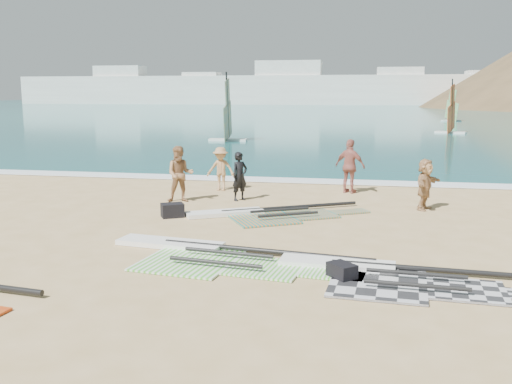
% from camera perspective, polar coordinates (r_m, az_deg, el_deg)
% --- Properties ---
extents(ground, '(300.00, 300.00, 0.00)m').
position_cam_1_polar(ground, '(11.04, 1.35, -8.86)').
color(ground, tan).
rests_on(ground, ground).
extents(sea, '(300.00, 240.00, 0.06)m').
position_cam_1_polar(sea, '(142.36, 10.37, 8.39)').
color(sea, '#0B4652').
rests_on(sea, ground).
extents(surf_line, '(300.00, 1.20, 0.04)m').
position_cam_1_polar(surf_line, '(22.95, 6.49, 0.98)').
color(surf_line, white).
rests_on(surf_line, ground).
extents(far_town, '(160.00, 8.00, 12.00)m').
position_cam_1_polar(far_town, '(161.25, 4.82, 10.28)').
color(far_town, white).
rests_on(far_town, ground).
extents(rig_grey, '(5.60, 2.38, 0.20)m').
position_cam_1_polar(rig_grey, '(11.45, 13.38, -8.17)').
color(rig_grey, '#28272A').
rests_on(rig_grey, ground).
extents(rig_green, '(6.02, 2.75, 0.20)m').
position_cam_1_polar(rig_green, '(12.59, -4.69, -6.25)').
color(rig_green, green).
rests_on(rig_green, ground).
extents(rig_orange, '(5.34, 3.73, 0.20)m').
position_cam_1_polar(rig_orange, '(16.63, 0.86, -2.22)').
color(rig_orange, orange).
rests_on(rig_orange, ground).
extents(gear_bag_near, '(0.77, 0.70, 0.40)m').
position_cam_1_polar(gear_bag_near, '(16.60, -8.36, -1.82)').
color(gear_bag_near, black).
rests_on(gear_bag_near, ground).
extents(gear_bag_far, '(0.63, 0.64, 0.32)m').
position_cam_1_polar(gear_bag_far, '(11.18, 8.58, -7.87)').
color(gear_bag_far, black).
rests_on(gear_bag_far, ground).
extents(person_wetsuit, '(0.68, 0.70, 1.62)m').
position_cam_1_polar(person_wetsuit, '(18.86, -1.64, 1.58)').
color(person_wetsuit, black).
rests_on(person_wetsuit, ground).
extents(beachgoer_left, '(1.04, 0.90, 1.83)m').
position_cam_1_polar(beachgoer_left, '(18.77, -7.60, 1.79)').
color(beachgoer_left, '#9E7048').
rests_on(beachgoer_left, ground).
extents(beachgoer_mid, '(1.04, 0.62, 1.59)m').
position_cam_1_polar(beachgoer_mid, '(20.84, -3.55, 2.33)').
color(beachgoer_mid, tan).
rests_on(beachgoer_mid, ground).
extents(beachgoer_back, '(1.22, 0.90, 1.93)m').
position_cam_1_polar(beachgoer_back, '(20.49, 9.39, 2.56)').
color(beachgoer_back, '#A96053').
rests_on(beachgoer_back, ground).
extents(beachgoer_right, '(1.06, 1.51, 1.57)m').
position_cam_1_polar(beachgoer_right, '(18.11, 16.55, 0.74)').
color(beachgoer_right, tan).
rests_on(beachgoer_right, ground).
extents(windsurfer_left, '(2.80, 3.37, 5.03)m').
position_cam_1_polar(windsurfer_left, '(41.69, -2.85, 7.02)').
color(windsurfer_left, white).
rests_on(windsurfer_left, ground).
extents(windsurfer_centre, '(2.68, 3.00, 4.70)m').
position_cam_1_polar(windsurfer_centre, '(52.34, 18.94, 7.02)').
color(windsurfer_centre, white).
rests_on(windsurfer_centre, ground).
extents(windsurfer_right, '(2.50, 2.76, 4.42)m').
position_cam_1_polar(windsurfer_right, '(74.03, 18.98, 7.69)').
color(windsurfer_right, white).
rests_on(windsurfer_right, ground).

